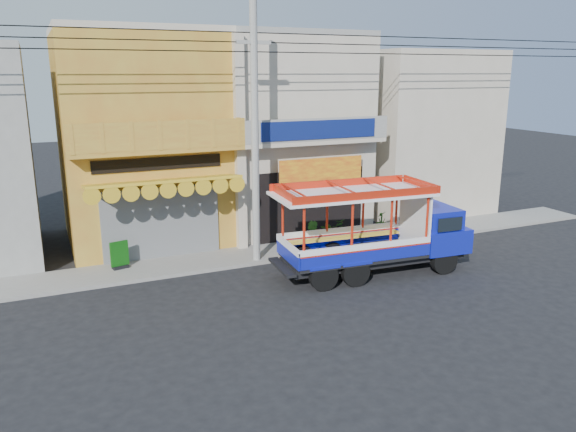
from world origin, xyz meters
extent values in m
plane|color=black|center=(0.00, 0.00, 0.00)|extent=(90.00, 90.00, 0.00)
cube|color=slate|center=(0.00, 4.00, 0.06)|extent=(30.00, 2.00, 0.12)
cube|color=#B17127|center=(-4.00, 8.00, 4.00)|extent=(6.00, 6.00, 8.00)
cube|color=#595B5E|center=(-4.00, 4.98, 1.40)|extent=(4.20, 0.10, 2.60)
cube|color=gold|center=(-4.00, 4.25, 3.05)|extent=(5.20, 1.50, 0.31)
cube|color=#B17127|center=(-4.00, 4.65, 4.05)|extent=(6.00, 0.70, 0.18)
cube|color=#B17127|center=(-4.00, 4.35, 4.60)|extent=(6.00, 0.12, 0.95)
cube|color=black|center=(-4.00, 4.97, 3.55)|extent=(4.50, 0.04, 0.45)
cube|color=#B1A691|center=(-4.00, 8.00, 8.12)|extent=(6.00, 6.00, 0.24)
cube|color=#B1A691|center=(2.00, 8.00, 4.00)|extent=(6.00, 6.00, 8.00)
cube|color=black|center=(2.00, 4.98, 1.50)|extent=(4.60, 0.12, 2.80)
cube|color=yellow|center=(2.30, 4.70, 2.90)|extent=(3.60, 0.05, 1.00)
cube|color=#B1A691|center=(2.00, 4.65, 4.05)|extent=(6.00, 0.70, 0.18)
cube|color=gray|center=(2.00, 4.35, 4.55)|extent=(6.00, 0.12, 0.85)
cube|color=navy|center=(2.00, 4.28, 4.55)|extent=(4.80, 0.06, 0.70)
cube|color=gray|center=(2.00, 8.00, 8.12)|extent=(6.00, 6.00, 0.24)
cube|color=#B1A691|center=(-1.00, 4.85, 4.00)|extent=(0.35, 0.30, 8.00)
cube|color=#B1A691|center=(9.00, 8.00, 3.80)|extent=(6.00, 6.00, 7.60)
cylinder|color=gray|center=(-1.00, 3.30, 4.50)|extent=(0.26, 0.26, 9.00)
cube|color=gray|center=(-1.00, 3.30, 7.60)|extent=(1.20, 0.12, 0.12)
cylinder|color=black|center=(0.00, 3.30, 7.30)|extent=(28.00, 0.04, 0.04)
cylinder|color=black|center=(0.00, 3.30, 7.60)|extent=(28.00, 0.04, 0.04)
cylinder|color=black|center=(0.00, 3.30, 7.90)|extent=(28.00, 0.04, 0.04)
cylinder|color=black|center=(4.39, -0.36, 0.46)|extent=(0.94, 0.33, 0.93)
cylinder|color=black|center=(4.52, 1.39, 0.46)|extent=(0.94, 0.33, 0.93)
cylinder|color=black|center=(1.06, -0.12, 0.46)|extent=(0.94, 0.33, 0.93)
cylinder|color=black|center=(1.19, 1.64, 0.46)|extent=(0.94, 0.33, 0.93)
cylinder|color=black|center=(-0.05, -0.04, 0.46)|extent=(0.94, 0.33, 0.93)
cylinder|color=black|center=(0.08, 1.72, 0.46)|extent=(0.94, 0.33, 0.93)
cube|color=black|center=(2.24, 0.68, 0.56)|extent=(6.33, 1.98, 0.26)
cube|color=#111EBB|center=(4.64, 0.50, 1.07)|extent=(1.81, 2.16, 0.83)
cube|color=#111EBB|center=(4.50, 0.51, 1.81)|extent=(1.43, 1.97, 0.70)
cube|color=black|center=(5.15, 0.46, 1.76)|extent=(0.18, 1.63, 0.51)
cube|color=black|center=(1.47, 0.74, 0.74)|extent=(4.73, 2.37, 0.11)
cube|color=#111EBB|center=(1.40, -0.24, 1.07)|extent=(4.58, 0.41, 0.56)
cube|color=white|center=(1.40, -0.24, 1.32)|extent=(4.58, 0.42, 0.20)
cube|color=#111EBB|center=(1.55, 1.72, 1.07)|extent=(4.58, 0.41, 0.56)
cube|color=white|center=(1.55, 1.72, 1.32)|extent=(4.58, 0.42, 0.20)
cylinder|color=red|center=(-0.75, -0.07, 2.09)|extent=(0.09, 0.09, 1.48)
cylinder|color=red|center=(-0.60, 1.86, 2.09)|extent=(0.09, 0.09, 1.48)
cube|color=white|center=(3.78, 0.57, 1.79)|extent=(0.21, 1.88, 2.09)
cube|color=white|center=(1.38, 0.74, 2.83)|extent=(5.30, 2.64, 0.09)
cube|color=red|center=(1.38, 0.74, 3.00)|extent=(5.11, 2.54, 0.24)
cube|color=black|center=(-5.62, 4.34, 0.17)|extent=(0.58, 0.40, 0.10)
cube|color=#0D490D|center=(-5.62, 4.34, 0.65)|extent=(0.63, 0.22, 0.87)
imported|color=#235117|center=(2.31, 3.78, 0.64)|extent=(1.12, 1.03, 1.05)
imported|color=#235117|center=(1.73, 4.24, 0.55)|extent=(0.53, 0.59, 0.87)
imported|color=#235117|center=(5.15, 4.60, 0.55)|extent=(0.68, 0.68, 0.86)
camera|label=1|loc=(-7.81, -14.64, 6.67)|focal=35.00mm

